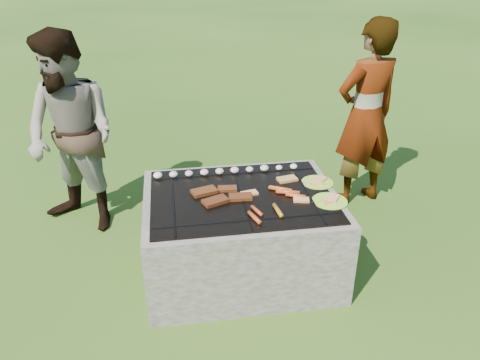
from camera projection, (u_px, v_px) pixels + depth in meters
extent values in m
plane|color=#234611|center=(241.00, 268.00, 3.41)|extent=(60.00, 60.00, 0.00)
cube|color=gray|center=(233.00, 205.00, 3.63)|extent=(1.30, 0.18, 0.60)
cube|color=#A69D93|center=(251.00, 270.00, 2.91)|extent=(1.30, 0.18, 0.60)
cube|color=gray|center=(160.00, 241.00, 3.19)|extent=(0.18, 0.64, 0.60)
cube|color=gray|center=(318.00, 227.00, 3.35)|extent=(0.18, 0.64, 0.60)
cube|color=black|center=(241.00, 241.00, 3.30)|extent=(0.94, 0.64, 0.48)
sphere|color=#FF5914|center=(241.00, 214.00, 3.20)|extent=(0.10, 0.10, 0.10)
cube|color=black|center=(241.00, 196.00, 3.13)|extent=(1.20, 0.90, 0.01)
cylinder|color=black|center=(174.00, 200.00, 3.07)|extent=(0.01, 0.88, 0.01)
cylinder|color=black|center=(241.00, 195.00, 3.13)|extent=(0.01, 0.88, 0.01)
cylinder|color=black|center=(306.00, 190.00, 3.19)|extent=(0.01, 0.88, 0.01)
cylinder|color=black|center=(249.00, 220.00, 2.85)|extent=(1.18, 0.01, 0.01)
cylinder|color=black|center=(234.00, 174.00, 3.41)|extent=(1.18, 0.01, 0.01)
ellipsoid|color=white|center=(158.00, 175.00, 3.34)|extent=(0.06, 0.06, 0.04)
ellipsoid|color=beige|center=(174.00, 174.00, 3.36)|extent=(0.06, 0.06, 0.04)
ellipsoid|color=beige|center=(189.00, 173.00, 3.37)|extent=(0.06, 0.06, 0.04)
ellipsoid|color=beige|center=(204.00, 172.00, 3.39)|extent=(0.06, 0.06, 0.04)
ellipsoid|color=beige|center=(220.00, 171.00, 3.40)|extent=(0.06, 0.06, 0.04)
ellipsoid|color=beige|center=(235.00, 170.00, 3.42)|extent=(0.06, 0.06, 0.04)
ellipsoid|color=beige|center=(250.00, 169.00, 3.43)|extent=(0.06, 0.06, 0.04)
ellipsoid|color=beige|center=(264.00, 168.00, 3.45)|extent=(0.06, 0.06, 0.04)
ellipsoid|color=white|center=(279.00, 168.00, 3.47)|extent=(0.05, 0.05, 0.03)
ellipsoid|color=white|center=(294.00, 166.00, 3.48)|extent=(0.05, 0.05, 0.04)
cube|color=brown|center=(204.00, 191.00, 3.15)|extent=(0.19, 0.14, 0.02)
cube|color=brown|center=(227.00, 189.00, 3.19)|extent=(0.13, 0.08, 0.02)
cube|color=brown|center=(215.00, 201.00, 3.03)|extent=(0.19, 0.15, 0.02)
cube|color=brown|center=(240.00, 197.00, 3.08)|extent=(0.16, 0.10, 0.02)
cylinder|color=orange|center=(280.00, 189.00, 3.17)|extent=(0.16, 0.10, 0.03)
cylinder|color=#E74326|center=(288.00, 192.00, 3.13)|extent=(0.16, 0.08, 0.03)
cylinder|color=orange|center=(296.00, 196.00, 3.10)|extent=(0.13, 0.08, 0.02)
cylinder|color=#C84C21|center=(257.00, 211.00, 2.93)|extent=(0.06, 0.12, 0.02)
cylinder|color=#B8711E|center=(278.00, 210.00, 2.92)|extent=(0.04, 0.15, 0.03)
cylinder|color=#BB381E|center=(254.00, 218.00, 2.85)|extent=(0.07, 0.14, 0.03)
cube|color=#E2CA73|center=(249.00, 193.00, 3.14)|extent=(0.12, 0.09, 0.01)
cube|color=#FAD080|center=(301.00, 200.00, 3.06)|extent=(0.11, 0.08, 0.01)
cube|color=tan|center=(287.00, 179.00, 3.32)|extent=(0.15, 0.11, 0.02)
cylinder|color=#F0FF3C|center=(317.00, 183.00, 3.30)|extent=(0.24, 0.24, 0.01)
cube|color=#F2C57C|center=(316.00, 183.00, 3.27)|extent=(0.10, 0.06, 0.02)
cube|color=tan|center=(321.00, 179.00, 3.31)|extent=(0.11, 0.11, 0.02)
cylinder|color=#D3FF3C|center=(330.00, 202.00, 3.06)|extent=(0.30, 0.30, 0.01)
cube|color=tan|center=(328.00, 202.00, 3.03)|extent=(0.09, 0.07, 0.01)
cube|color=#EDAC79|center=(333.00, 198.00, 3.07)|extent=(0.11, 0.12, 0.02)
imported|color=gray|center=(366.00, 116.00, 3.95)|extent=(0.67, 0.53, 1.62)
imported|color=gray|center=(72.00, 136.00, 3.58)|extent=(0.98, 0.93, 1.59)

